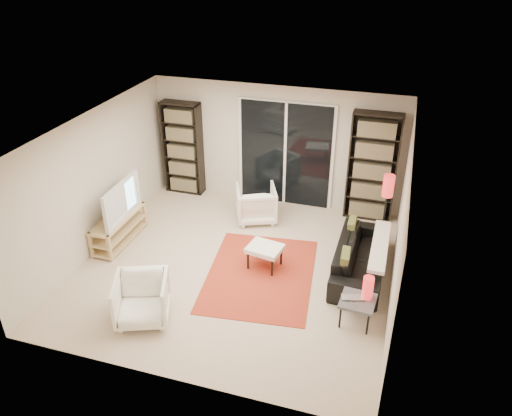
% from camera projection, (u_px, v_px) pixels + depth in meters
% --- Properties ---
extents(floor, '(5.00, 5.00, 0.00)m').
position_uv_depth(floor, '(236.00, 266.00, 8.33)').
color(floor, beige).
rests_on(floor, ground).
extents(wall_back, '(5.00, 0.02, 2.40)m').
position_uv_depth(wall_back, '(276.00, 146.00, 9.83)').
color(wall_back, beige).
rests_on(wall_back, ground).
extents(wall_front, '(5.00, 0.02, 2.40)m').
position_uv_depth(wall_front, '(163.00, 304.00, 5.65)').
color(wall_front, beige).
rests_on(wall_front, ground).
extents(wall_left, '(0.02, 5.00, 2.40)m').
position_uv_depth(wall_left, '(95.00, 183.00, 8.38)').
color(wall_left, beige).
rests_on(wall_left, ground).
extents(wall_right, '(0.02, 5.00, 2.40)m').
position_uv_depth(wall_right, '(401.00, 228.00, 7.11)').
color(wall_right, beige).
rests_on(wall_right, ground).
extents(ceiling, '(5.00, 5.00, 0.02)m').
position_uv_depth(ceiling, '(233.00, 130.00, 7.16)').
color(ceiling, white).
rests_on(ceiling, wall_back).
extents(sliding_door, '(1.92, 0.08, 2.16)m').
position_uv_depth(sliding_door, '(285.00, 154.00, 9.82)').
color(sliding_door, white).
rests_on(sliding_door, ground).
extents(bookshelf_left, '(0.80, 0.30, 1.95)m').
position_uv_depth(bookshelf_left, '(183.00, 148.00, 10.30)').
color(bookshelf_left, black).
rests_on(bookshelf_left, ground).
extents(bookshelf_right, '(0.90, 0.30, 2.10)m').
position_uv_depth(bookshelf_right, '(372.00, 167.00, 9.28)').
color(bookshelf_right, black).
rests_on(bookshelf_right, ground).
extents(tv_stand, '(0.42, 1.30, 0.50)m').
position_uv_depth(tv_stand, '(119.00, 228.00, 8.89)').
color(tv_stand, tan).
rests_on(tv_stand, floor).
extents(tv, '(0.19, 1.18, 0.68)m').
position_uv_depth(tv, '(116.00, 200.00, 8.61)').
color(tv, black).
rests_on(tv, tv_stand).
extents(rug, '(1.93, 2.45, 0.01)m').
position_uv_depth(rug, '(260.00, 274.00, 8.12)').
color(rug, '#AC311D').
rests_on(rug, floor).
extents(sofa, '(0.78, 1.95, 0.57)m').
position_uv_depth(sofa, '(361.00, 257.00, 8.07)').
color(sofa, black).
rests_on(sofa, floor).
extents(armchair_back, '(0.96, 0.97, 0.68)m').
position_uv_depth(armchair_back, '(256.00, 204.00, 9.54)').
color(armchair_back, white).
rests_on(armchair_back, floor).
extents(armchair_front, '(0.95, 0.97, 0.69)m').
position_uv_depth(armchair_front, '(142.00, 299.00, 7.05)').
color(armchair_front, white).
rests_on(armchair_front, floor).
extents(ottoman, '(0.61, 0.53, 0.40)m').
position_uv_depth(ottoman, '(265.00, 249.00, 8.16)').
color(ottoman, white).
rests_on(ottoman, floor).
extents(side_table, '(0.51, 0.51, 0.40)m').
position_uv_depth(side_table, '(358.00, 302.00, 6.98)').
color(side_table, '#4D4D52').
rests_on(side_table, floor).
extents(laptop, '(0.37, 0.29, 0.03)m').
position_uv_depth(laptop, '(354.00, 300.00, 6.94)').
color(laptop, silver).
rests_on(laptop, side_table).
extents(table_lamp, '(0.15, 0.15, 0.34)m').
position_uv_depth(table_lamp, '(368.00, 288.00, 6.92)').
color(table_lamp, red).
rests_on(table_lamp, side_table).
extents(floor_lamp, '(0.21, 0.21, 1.40)m').
position_uv_depth(floor_lamp, '(387.00, 193.00, 8.33)').
color(floor_lamp, black).
rests_on(floor_lamp, floor).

